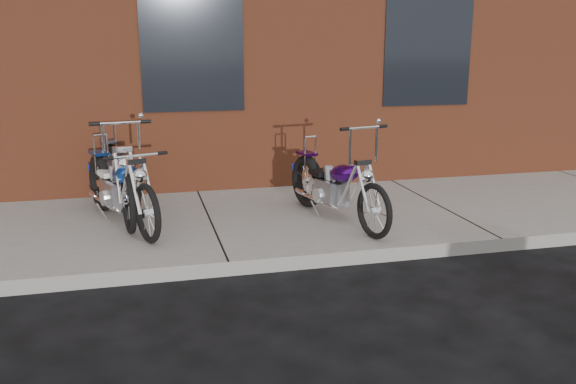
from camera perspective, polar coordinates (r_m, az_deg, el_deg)
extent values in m
plane|color=black|center=(6.05, -5.54, -7.86)|extent=(120.00, 120.00, 0.00)
cube|color=slate|center=(7.43, -7.28, -3.16)|extent=(22.00, 3.00, 0.15)
torus|color=black|center=(7.74, 2.31, 0.82)|extent=(0.29, 0.70, 0.68)
torus|color=black|center=(6.53, 8.78, -2.07)|extent=(0.21, 0.62, 0.62)
cube|color=gray|center=(7.23, 4.69, -0.21)|extent=(0.35, 0.43, 0.29)
ellipsoid|color=#3D096C|center=(6.95, 5.89, 1.53)|extent=(0.36, 0.57, 0.29)
cube|color=black|center=(7.39, 3.70, 1.63)|extent=(0.28, 0.31, 0.06)
cylinder|color=white|center=(6.56, 8.25, 0.28)|extent=(0.10, 0.28, 0.51)
cylinder|color=white|center=(6.54, 7.84, 5.87)|extent=(0.52, 0.15, 0.03)
cylinder|color=white|center=(7.60, 2.62, 3.37)|extent=(0.03, 0.03, 0.46)
cylinder|color=white|center=(7.49, 4.56, -0.69)|extent=(0.24, 0.84, 0.05)
torus|color=black|center=(7.90, -16.73, 0.64)|extent=(0.38, 0.72, 0.72)
torus|color=black|center=(6.47, -12.54, -2.25)|extent=(0.29, 0.63, 0.65)
cube|color=gray|center=(7.31, -15.22, -0.37)|extent=(0.40, 0.47, 0.30)
ellipsoid|color=blue|center=(6.99, -14.62, 1.47)|extent=(0.43, 0.60, 0.31)
cube|color=silver|center=(7.51, -15.96, 1.51)|extent=(0.32, 0.34, 0.06)
cylinder|color=white|center=(6.52, -13.06, 0.22)|extent=(0.14, 0.29, 0.54)
cylinder|color=white|center=(6.57, -13.60, 3.16)|extent=(0.53, 0.21, 0.03)
cylinder|color=white|center=(7.75, -16.74, 3.26)|extent=(0.03, 0.03, 0.48)
cylinder|color=white|center=(7.58, -14.85, -0.86)|extent=(0.35, 0.86, 0.05)
torus|color=black|center=(8.45, -16.17, 1.69)|extent=(0.26, 0.79, 0.77)
torus|color=black|center=(6.83, -14.49, -1.31)|extent=(0.18, 0.70, 0.70)
cube|color=gray|center=(7.78, -15.57, 0.65)|extent=(0.36, 0.47, 0.32)
ellipsoid|color=#2F3037|center=(7.43, -15.43, 2.51)|extent=(0.36, 0.63, 0.33)
cube|color=black|center=(8.01, -15.93, 2.56)|extent=(0.30, 0.34, 0.06)
cylinder|color=white|center=(6.89, -14.79, 1.22)|extent=(0.09, 0.31, 0.58)
cylinder|color=white|center=(6.93, -15.24, 6.15)|extent=(0.59, 0.12, 0.03)
cylinder|color=white|center=(8.29, -16.29, 4.34)|extent=(0.03, 0.03, 0.52)
cylinder|color=white|center=(8.06, -14.82, 0.12)|extent=(0.19, 0.96, 0.05)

